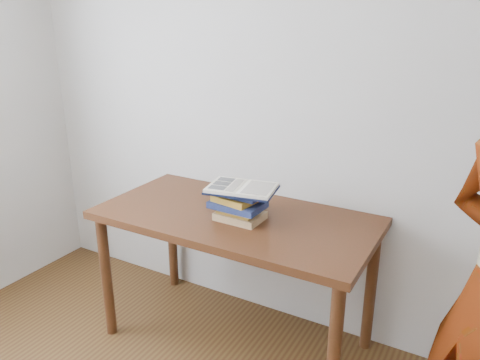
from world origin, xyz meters
The scene contains 3 objects.
desk centered at (-0.09, 1.38, 0.68)m, with size 1.46×0.73×0.78m.
book_stack centered at (-0.04, 1.33, 0.86)m, with size 0.27×0.20×0.16m.
open_book centered at (-0.03, 1.34, 0.95)m, with size 0.37×0.29×0.03m.
Camera 1 is at (1.04, -0.57, 1.76)m, focal length 35.00 mm.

